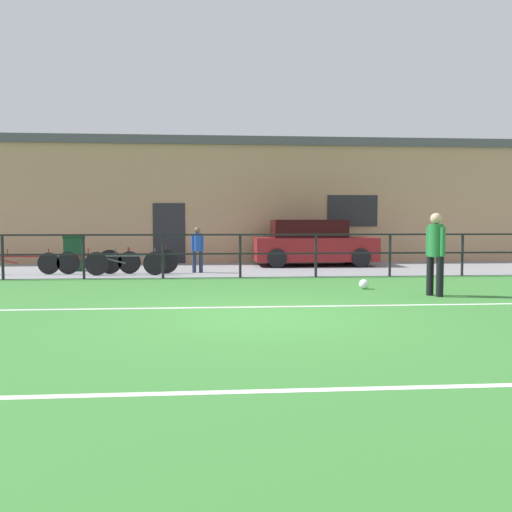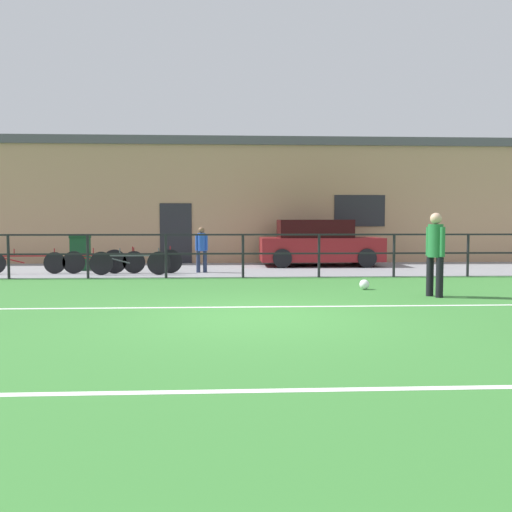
{
  "view_description": "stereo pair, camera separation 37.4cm",
  "coord_description": "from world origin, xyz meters",
  "px_view_note": "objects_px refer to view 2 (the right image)",
  "views": [
    {
      "loc": [
        -0.78,
        -8.5,
        1.47
      ],
      "look_at": [
        0.22,
        3.63,
        0.72
      ],
      "focal_mm": 39.16,
      "sensor_mm": 36.0,
      "label": 1
    },
    {
      "loc": [
        -0.4,
        -8.52,
        1.47
      ],
      "look_at": [
        0.22,
        3.63,
        0.72
      ],
      "focal_mm": 39.16,
      "sensor_mm": 36.0,
      "label": 2
    }
  ],
  "objects_px": {
    "spectator_child": "(202,247)",
    "parked_car_red": "(319,244)",
    "bicycle_parked_2": "(130,263)",
    "soccer_ball_match": "(364,285)",
    "bicycle_parked_3": "(142,261)",
    "trash_bin_0": "(80,253)",
    "bicycle_parked_4": "(104,262)",
    "bicycle_parked_1": "(25,262)",
    "player_striker": "(435,249)"
  },
  "relations": [
    {
      "from": "bicycle_parked_3",
      "to": "bicycle_parked_4",
      "type": "xyz_separation_m",
      "value": [
        -1.07,
        -0.0,
        -0.02
      ]
    },
    {
      "from": "bicycle_parked_3",
      "to": "bicycle_parked_1",
      "type": "bearing_deg",
      "value": -180.0
    },
    {
      "from": "bicycle_parked_2",
      "to": "parked_car_red",
      "type": "bearing_deg",
      "value": 27.15
    },
    {
      "from": "bicycle_parked_1",
      "to": "bicycle_parked_3",
      "type": "distance_m",
      "value": 3.24
    },
    {
      "from": "bicycle_parked_3",
      "to": "parked_car_red",
      "type": "bearing_deg",
      "value": 24.38
    },
    {
      "from": "soccer_ball_match",
      "to": "bicycle_parked_3",
      "type": "xyz_separation_m",
      "value": [
        -5.35,
        3.85,
        0.26
      ]
    },
    {
      "from": "bicycle_parked_1",
      "to": "bicycle_parked_2",
      "type": "relative_size",
      "value": 1.02
    },
    {
      "from": "spectator_child",
      "to": "bicycle_parked_4",
      "type": "distance_m",
      "value": 2.75
    },
    {
      "from": "bicycle_parked_2",
      "to": "bicycle_parked_3",
      "type": "relative_size",
      "value": 0.98
    },
    {
      "from": "spectator_child",
      "to": "bicycle_parked_3",
      "type": "bearing_deg",
      "value": -0.83
    },
    {
      "from": "player_striker",
      "to": "bicycle_parked_4",
      "type": "relative_size",
      "value": 0.72
    },
    {
      "from": "bicycle_parked_1",
      "to": "bicycle_parked_2",
      "type": "height_order",
      "value": "bicycle_parked_2"
    },
    {
      "from": "spectator_child",
      "to": "parked_car_red",
      "type": "height_order",
      "value": "parked_car_red"
    },
    {
      "from": "player_striker",
      "to": "spectator_child",
      "type": "xyz_separation_m",
      "value": [
        -4.78,
        5.25,
        -0.18
      ]
    },
    {
      "from": "player_striker",
      "to": "soccer_ball_match",
      "type": "height_order",
      "value": "player_striker"
    },
    {
      "from": "player_striker",
      "to": "soccer_ball_match",
      "type": "distance_m",
      "value": 1.83
    },
    {
      "from": "player_striker",
      "to": "trash_bin_0",
      "type": "bearing_deg",
      "value": -152.78
    },
    {
      "from": "player_striker",
      "to": "bicycle_parked_1",
      "type": "relative_size",
      "value": 0.74
    },
    {
      "from": "soccer_ball_match",
      "to": "trash_bin_0",
      "type": "relative_size",
      "value": 0.21
    },
    {
      "from": "player_striker",
      "to": "bicycle_parked_2",
      "type": "xyz_separation_m",
      "value": [
        -6.7,
        4.62,
        -0.58
      ]
    },
    {
      "from": "player_striker",
      "to": "parked_car_red",
      "type": "height_order",
      "value": "player_striker"
    },
    {
      "from": "player_striker",
      "to": "bicycle_parked_4",
      "type": "height_order",
      "value": "player_striker"
    },
    {
      "from": "bicycle_parked_1",
      "to": "bicycle_parked_4",
      "type": "bearing_deg",
      "value": 0.0
    },
    {
      "from": "bicycle_parked_3",
      "to": "trash_bin_0",
      "type": "height_order",
      "value": "trash_bin_0"
    },
    {
      "from": "parked_car_red",
      "to": "trash_bin_0",
      "type": "distance_m",
      "value": 7.49
    },
    {
      "from": "bicycle_parked_2",
      "to": "bicycle_parked_3",
      "type": "distance_m",
      "value": 0.53
    },
    {
      "from": "bicycle_parked_2",
      "to": "spectator_child",
      "type": "bearing_deg",
      "value": 18.1
    },
    {
      "from": "parked_car_red",
      "to": "player_striker",
      "type": "bearing_deg",
      "value": -82.04
    },
    {
      "from": "bicycle_parked_4",
      "to": "trash_bin_0",
      "type": "distance_m",
      "value": 1.42
    },
    {
      "from": "bicycle_parked_3",
      "to": "trash_bin_0",
      "type": "bearing_deg",
      "value": 151.68
    },
    {
      "from": "spectator_child",
      "to": "parked_car_red",
      "type": "distance_m",
      "value": 4.37
    },
    {
      "from": "soccer_ball_match",
      "to": "bicycle_parked_2",
      "type": "distance_m",
      "value": 6.56
    },
    {
      "from": "bicycle_parked_1",
      "to": "bicycle_parked_4",
      "type": "relative_size",
      "value": 0.97
    },
    {
      "from": "player_striker",
      "to": "trash_bin_0",
      "type": "xyz_separation_m",
      "value": [
        -8.42,
        6.15,
        -0.39
      ]
    },
    {
      "from": "bicycle_parked_1",
      "to": "bicycle_parked_4",
      "type": "height_order",
      "value": "bicycle_parked_4"
    },
    {
      "from": "parked_car_red",
      "to": "bicycle_parked_3",
      "type": "relative_size",
      "value": 1.77
    },
    {
      "from": "player_striker",
      "to": "bicycle_parked_4",
      "type": "distance_m",
      "value": 9.07
    },
    {
      "from": "bicycle_parked_4",
      "to": "trash_bin_0",
      "type": "relative_size",
      "value": 2.2
    },
    {
      "from": "spectator_child",
      "to": "trash_bin_0",
      "type": "height_order",
      "value": "spectator_child"
    },
    {
      "from": "player_striker",
      "to": "bicycle_parked_2",
      "type": "distance_m",
      "value": 8.15
    },
    {
      "from": "bicycle_parked_2",
      "to": "bicycle_parked_1",
      "type": "bearing_deg",
      "value": 171.26
    },
    {
      "from": "player_striker",
      "to": "bicycle_parked_4",
      "type": "bearing_deg",
      "value": -150.74
    },
    {
      "from": "soccer_ball_match",
      "to": "player_striker",
      "type": "bearing_deg",
      "value": -48.59
    },
    {
      "from": "bicycle_parked_1",
      "to": "bicycle_parked_2",
      "type": "xyz_separation_m",
      "value": [
        2.97,
        -0.46,
        0.02
      ]
    },
    {
      "from": "bicycle_parked_2",
      "to": "soccer_ball_match",
      "type": "bearing_deg",
      "value": -31.14
    },
    {
      "from": "bicycle_parked_2",
      "to": "bicycle_parked_4",
      "type": "xyz_separation_m",
      "value": [
        -0.8,
        0.46,
        -0.0
      ]
    },
    {
      "from": "bicycle_parked_1",
      "to": "bicycle_parked_4",
      "type": "distance_m",
      "value": 2.17
    },
    {
      "from": "bicycle_parked_2",
      "to": "bicycle_parked_4",
      "type": "relative_size",
      "value": 0.96
    },
    {
      "from": "player_striker",
      "to": "spectator_child",
      "type": "distance_m",
      "value": 7.1
    },
    {
      "from": "spectator_child",
      "to": "trash_bin_0",
      "type": "xyz_separation_m",
      "value": [
        -3.64,
        0.9,
        -0.21
      ]
    }
  ]
}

